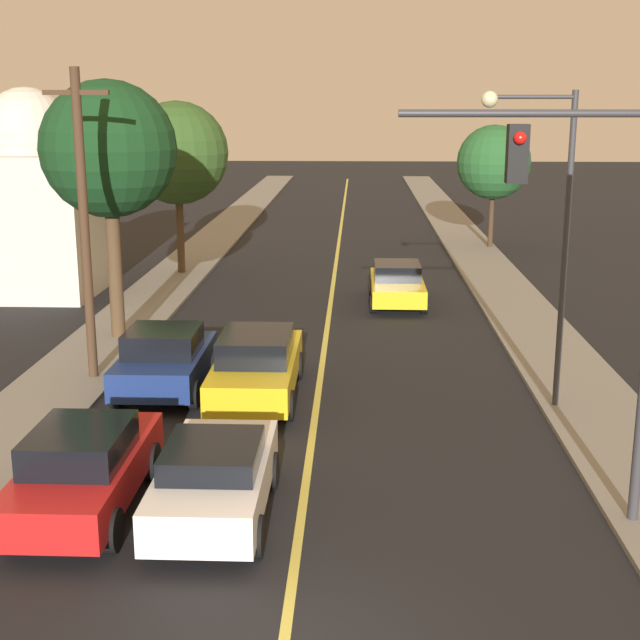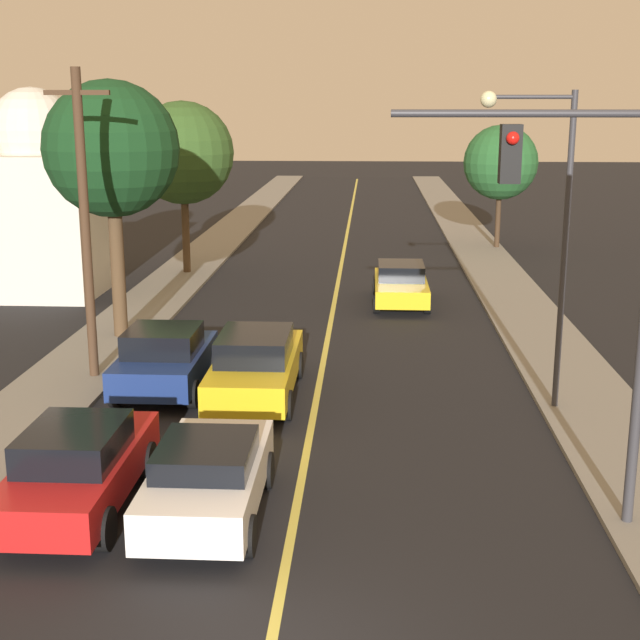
{
  "view_description": "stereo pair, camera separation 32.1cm",
  "coord_description": "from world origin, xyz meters",
  "px_view_note": "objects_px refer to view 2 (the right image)",
  "views": [
    {
      "loc": [
        0.91,
        -10.0,
        6.99
      ],
      "look_at": [
        0.0,
        11.99,
        1.6
      ],
      "focal_mm": 50.0,
      "sensor_mm": 36.0,
      "label": 1
    },
    {
      "loc": [
        1.24,
        -9.98,
        6.99
      ],
      "look_at": [
        0.0,
        11.99,
        1.6
      ],
      "focal_mm": 50.0,
      "sensor_mm": 36.0,
      "label": 2
    }
  ],
  "objects_px": {
    "car_outer_lane_front": "(78,467)",
    "domed_building_left": "(39,204)",
    "car_near_lane_front": "(208,477)",
    "car_near_lane_second": "(256,364)",
    "tree_left_far": "(183,153)",
    "car_far_oncoming": "(401,284)",
    "utility_pole_left": "(85,221)",
    "car_outer_lane_second": "(165,359)",
    "traffic_signal_mast": "(595,250)",
    "tree_right_near": "(501,163)",
    "streetlamp_right": "(545,208)",
    "tree_left_near": "(111,150)"
  },
  "relations": [
    {
      "from": "car_outer_lane_second",
      "to": "car_near_lane_second",
      "type": "bearing_deg",
      "value": -8.78
    },
    {
      "from": "car_outer_lane_second",
      "to": "tree_left_far",
      "type": "height_order",
      "value": "tree_left_far"
    },
    {
      "from": "tree_right_near",
      "to": "car_far_oncoming",
      "type": "bearing_deg",
      "value": -112.18
    },
    {
      "from": "streetlamp_right",
      "to": "tree_left_near",
      "type": "height_order",
      "value": "tree_left_near"
    },
    {
      "from": "traffic_signal_mast",
      "to": "domed_building_left",
      "type": "relative_size",
      "value": 0.92
    },
    {
      "from": "streetlamp_right",
      "to": "utility_pole_left",
      "type": "relative_size",
      "value": 0.93
    },
    {
      "from": "traffic_signal_mast",
      "to": "tree_left_near",
      "type": "xyz_separation_m",
      "value": [
        -11.03,
        11.66,
        0.91
      ]
    },
    {
      "from": "car_near_lane_front",
      "to": "tree_left_near",
      "type": "distance_m",
      "value": 13.57
    },
    {
      "from": "streetlamp_right",
      "to": "car_near_lane_second",
      "type": "bearing_deg",
      "value": 175.32
    },
    {
      "from": "car_near_lane_second",
      "to": "tree_left_near",
      "type": "distance_m",
      "value": 8.57
    },
    {
      "from": "car_far_oncoming",
      "to": "tree_right_near",
      "type": "relative_size",
      "value": 0.77
    },
    {
      "from": "car_near_lane_front",
      "to": "domed_building_left",
      "type": "relative_size",
      "value": 0.55
    },
    {
      "from": "utility_pole_left",
      "to": "tree_right_near",
      "type": "height_order",
      "value": "utility_pole_left"
    },
    {
      "from": "domed_building_left",
      "to": "streetlamp_right",
      "type": "bearing_deg",
      "value": -37.35
    },
    {
      "from": "car_far_oncoming",
      "to": "car_outer_lane_second",
      "type": "bearing_deg",
      "value": 58.91
    },
    {
      "from": "car_outer_lane_second",
      "to": "traffic_signal_mast",
      "type": "bearing_deg",
      "value": -38.36
    },
    {
      "from": "tree_left_near",
      "to": "tree_right_near",
      "type": "relative_size",
      "value": 1.29
    },
    {
      "from": "car_far_oncoming",
      "to": "domed_building_left",
      "type": "distance_m",
      "value": 13.62
    },
    {
      "from": "car_near_lane_second",
      "to": "car_far_oncoming",
      "type": "bearing_deg",
      "value": 70.02
    },
    {
      "from": "car_near_lane_second",
      "to": "domed_building_left",
      "type": "relative_size",
      "value": 0.67
    },
    {
      "from": "car_far_oncoming",
      "to": "streetlamp_right",
      "type": "relative_size",
      "value": 0.63
    },
    {
      "from": "car_outer_lane_second",
      "to": "car_far_oncoming",
      "type": "height_order",
      "value": "car_outer_lane_second"
    },
    {
      "from": "car_near_lane_second",
      "to": "tree_left_near",
      "type": "height_order",
      "value": "tree_left_near"
    },
    {
      "from": "car_far_oncoming",
      "to": "utility_pole_left",
      "type": "height_order",
      "value": "utility_pole_left"
    },
    {
      "from": "utility_pole_left",
      "to": "tree_right_near",
      "type": "xyz_separation_m",
      "value": [
        13.28,
        21.76,
        0.06
      ]
    },
    {
      "from": "car_near_lane_second",
      "to": "traffic_signal_mast",
      "type": "xyz_separation_m",
      "value": [
        6.25,
        -6.42,
        3.89
      ]
    },
    {
      "from": "streetlamp_right",
      "to": "tree_left_near",
      "type": "xyz_separation_m",
      "value": [
        -11.35,
        5.79,
        0.92
      ]
    },
    {
      "from": "car_near_lane_second",
      "to": "utility_pole_left",
      "type": "distance_m",
      "value": 5.6
    },
    {
      "from": "car_outer_lane_front",
      "to": "streetlamp_right",
      "type": "relative_size",
      "value": 0.63
    },
    {
      "from": "tree_left_far",
      "to": "traffic_signal_mast",
      "type": "bearing_deg",
      "value": -63.25
    },
    {
      "from": "utility_pole_left",
      "to": "tree_left_far",
      "type": "relative_size",
      "value": 1.11
    },
    {
      "from": "traffic_signal_mast",
      "to": "utility_pole_left",
      "type": "height_order",
      "value": "utility_pole_left"
    },
    {
      "from": "car_outer_lane_second",
      "to": "car_far_oncoming",
      "type": "bearing_deg",
      "value": 58.91
    },
    {
      "from": "utility_pole_left",
      "to": "tree_right_near",
      "type": "distance_m",
      "value": 25.49
    },
    {
      "from": "car_outer_lane_front",
      "to": "car_near_lane_second",
      "type": "bearing_deg",
      "value": 69.96
    },
    {
      "from": "traffic_signal_mast",
      "to": "car_outer_lane_front",
      "type": "bearing_deg",
      "value": 179.38
    },
    {
      "from": "traffic_signal_mast",
      "to": "tree_right_near",
      "type": "relative_size",
      "value": 1.19
    },
    {
      "from": "car_far_oncoming",
      "to": "car_outer_lane_front",
      "type": "bearing_deg",
      "value": 70.0
    },
    {
      "from": "car_near_lane_front",
      "to": "car_near_lane_second",
      "type": "bearing_deg",
      "value": 90.0
    },
    {
      "from": "car_outer_lane_front",
      "to": "tree_left_far",
      "type": "distance_m",
      "value": 22.52
    },
    {
      "from": "car_outer_lane_front",
      "to": "tree_left_near",
      "type": "xyz_separation_m",
      "value": [
        -2.48,
        11.57,
        4.82
      ]
    },
    {
      "from": "car_outer_lane_front",
      "to": "domed_building_left",
      "type": "relative_size",
      "value": 0.6
    },
    {
      "from": "utility_pole_left",
      "to": "domed_building_left",
      "type": "relative_size",
      "value": 1.02
    },
    {
      "from": "car_outer_lane_second",
      "to": "streetlamp_right",
      "type": "bearing_deg",
      "value": -5.75
    },
    {
      "from": "car_near_lane_front",
      "to": "car_outer_lane_second",
      "type": "height_order",
      "value": "car_outer_lane_second"
    },
    {
      "from": "car_near_lane_front",
      "to": "tree_left_far",
      "type": "height_order",
      "value": "tree_left_far"
    },
    {
      "from": "traffic_signal_mast",
      "to": "domed_building_left",
      "type": "xyz_separation_m",
      "value": [
        -15.74,
        18.14,
        -1.41
      ]
    },
    {
      "from": "car_near_lane_front",
      "to": "car_near_lane_second",
      "type": "height_order",
      "value": "car_near_lane_second"
    },
    {
      "from": "car_outer_lane_second",
      "to": "car_outer_lane_front",
      "type": "bearing_deg",
      "value": -90.0
    },
    {
      "from": "car_outer_lane_second",
      "to": "utility_pole_left",
      "type": "bearing_deg",
      "value": 157.52
    }
  ]
}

